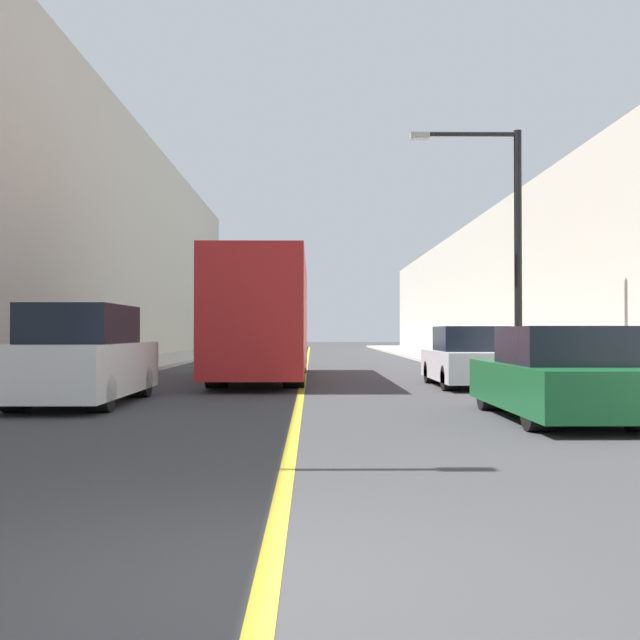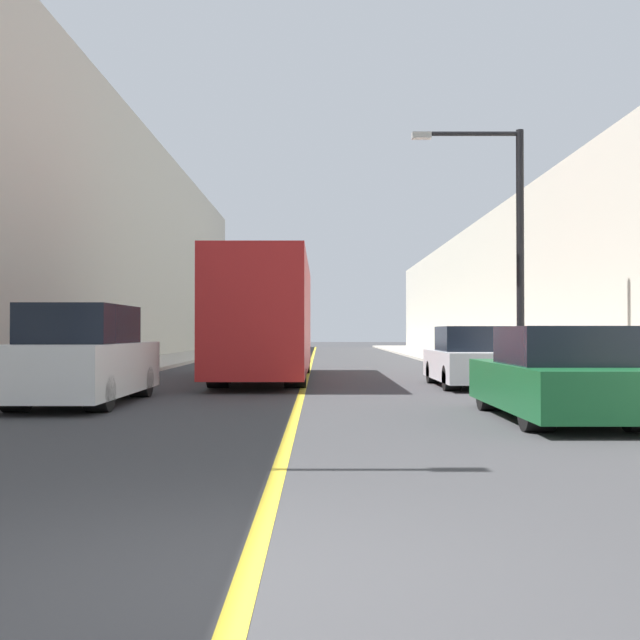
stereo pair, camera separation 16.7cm
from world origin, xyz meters
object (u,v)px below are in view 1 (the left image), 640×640
at_px(bus, 264,317).
at_px(parked_suv_left, 84,359).
at_px(street_lamp_right, 506,234).
at_px(car_right_near, 559,378).
at_px(car_right_mid, 469,360).

height_order(bus, parked_suv_left, bus).
xyz_separation_m(bus, street_lamp_right, (6.55, -2.90, 2.12)).
relative_size(car_right_near, car_right_mid, 1.07).
distance_m(bus, car_right_near, 11.75).
xyz_separation_m(bus, parked_suv_left, (-3.06, -7.68, -0.96)).
relative_size(car_right_mid, street_lamp_right, 0.67).
bearing_deg(parked_suv_left, street_lamp_right, 26.46).
bearing_deg(parked_suv_left, car_right_mid, 28.21).
bearing_deg(car_right_near, bus, 117.75).
xyz_separation_m(car_right_near, car_right_mid, (0.05, 7.26, 0.02)).
bearing_deg(street_lamp_right, car_right_near, -98.41).
bearing_deg(car_right_mid, street_lamp_right, 10.32).
height_order(car_right_near, car_right_mid, car_right_mid).
height_order(car_right_near, street_lamp_right, street_lamp_right).
distance_m(bus, car_right_mid, 6.41).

